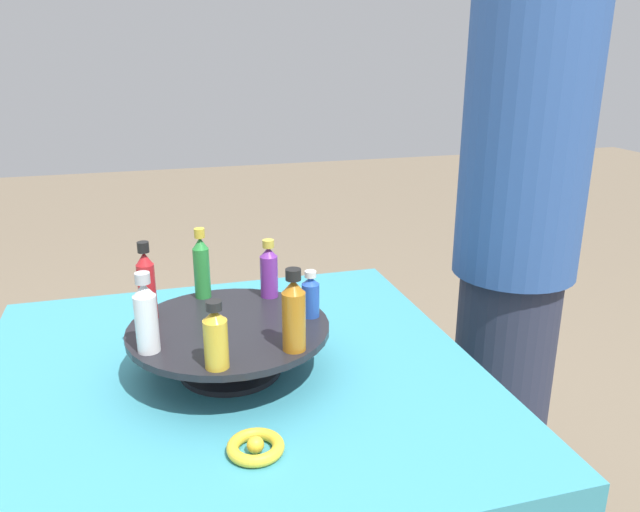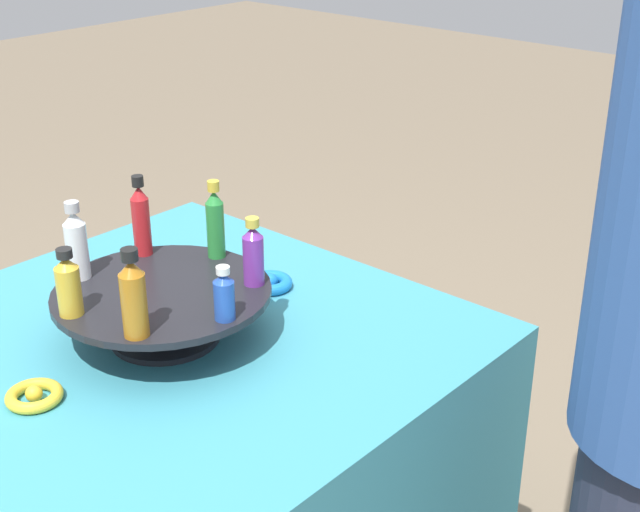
{
  "view_description": "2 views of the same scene",
  "coord_description": "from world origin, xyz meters",
  "px_view_note": "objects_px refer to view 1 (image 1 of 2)",
  "views": [
    {
      "loc": [
        -0.12,
        -1.01,
        1.28
      ],
      "look_at": [
        0.19,
        0.07,
        0.91
      ],
      "focal_mm": 35.0,
      "sensor_mm": 36.0,
      "label": 1
    },
    {
      "loc": [
        1.04,
        -0.8,
        1.46
      ],
      "look_at": [
        0.26,
        0.09,
        0.92
      ],
      "focal_mm": 50.0,
      "sensor_mm": 36.0,
      "label": 2
    }
  ],
  "objects_px": {
    "bottle_gold": "(216,337)",
    "bottle_blue": "(311,297)",
    "bottle_amber": "(294,313)",
    "bottle_green": "(202,266)",
    "ribbon_bow_gold": "(254,447)",
    "person_figure": "(519,214)",
    "display_stand": "(229,339)",
    "bottle_clear": "(146,316)",
    "bottle_purple": "(269,271)",
    "bottle_red": "(147,284)",
    "ribbon_bow_blue": "(215,312)"
  },
  "relations": [
    {
      "from": "bottle_gold",
      "to": "bottle_blue",
      "type": "relative_size",
      "value": 1.25
    },
    {
      "from": "bottle_amber",
      "to": "bottle_blue",
      "type": "height_order",
      "value": "bottle_amber"
    },
    {
      "from": "bottle_green",
      "to": "ribbon_bow_gold",
      "type": "distance_m",
      "value": 0.42
    },
    {
      "from": "bottle_gold",
      "to": "person_figure",
      "type": "distance_m",
      "value": 0.89
    },
    {
      "from": "bottle_blue",
      "to": "person_figure",
      "type": "height_order",
      "value": "person_figure"
    },
    {
      "from": "bottle_gold",
      "to": "ribbon_bow_gold",
      "type": "bearing_deg",
      "value": -70.9
    },
    {
      "from": "display_stand",
      "to": "bottle_clear",
      "type": "xyz_separation_m",
      "value": [
        -0.14,
        -0.06,
        0.09
      ]
    },
    {
      "from": "bottle_green",
      "to": "person_figure",
      "type": "height_order",
      "value": "person_figure"
    },
    {
      "from": "bottle_purple",
      "to": "bottle_clear",
      "type": "relative_size",
      "value": 0.86
    },
    {
      "from": "display_stand",
      "to": "bottle_clear",
      "type": "bearing_deg",
      "value": -156.04
    },
    {
      "from": "bottle_purple",
      "to": "person_figure",
      "type": "bearing_deg",
      "value": 13.9
    },
    {
      "from": "bottle_gold",
      "to": "bottle_green",
      "type": "xyz_separation_m",
      "value": [
        0.01,
        0.29,
        0.01
      ]
    },
    {
      "from": "bottle_clear",
      "to": "ribbon_bow_gold",
      "type": "xyz_separation_m",
      "value": [
        0.13,
        -0.19,
        -0.14
      ]
    },
    {
      "from": "bottle_blue",
      "to": "bottle_green",
      "type": "xyz_separation_m",
      "value": [
        -0.18,
        0.15,
        0.02
      ]
    },
    {
      "from": "bottle_red",
      "to": "ribbon_bow_gold",
      "type": "distance_m",
      "value": 0.37
    },
    {
      "from": "bottle_purple",
      "to": "person_figure",
      "type": "xyz_separation_m",
      "value": [
        0.65,
        0.16,
        0.03
      ]
    },
    {
      "from": "bottle_gold",
      "to": "bottle_red",
      "type": "relative_size",
      "value": 0.75
    },
    {
      "from": "bottle_red",
      "to": "bottle_clear",
      "type": "relative_size",
      "value": 1.08
    },
    {
      "from": "ribbon_bow_gold",
      "to": "ribbon_bow_blue",
      "type": "bearing_deg",
      "value": 89.44
    },
    {
      "from": "bottle_red",
      "to": "ribbon_bow_blue",
      "type": "xyz_separation_m",
      "value": [
        0.14,
        0.18,
        -0.15
      ]
    },
    {
      "from": "bottle_blue",
      "to": "bottle_green",
      "type": "bearing_deg",
      "value": 139.67
    },
    {
      "from": "bottle_gold",
      "to": "bottle_green",
      "type": "height_order",
      "value": "bottle_green"
    },
    {
      "from": "person_figure",
      "to": "bottle_blue",
      "type": "bearing_deg",
      "value": 4.84
    },
    {
      "from": "bottle_blue",
      "to": "bottle_red",
      "type": "xyz_separation_m",
      "value": [
        -0.28,
        0.07,
        0.03
      ]
    },
    {
      "from": "display_stand",
      "to": "bottle_gold",
      "type": "bearing_deg",
      "value": -104.61
    },
    {
      "from": "display_stand",
      "to": "bottle_clear",
      "type": "distance_m",
      "value": 0.17
    },
    {
      "from": "bottle_gold",
      "to": "ribbon_bow_blue",
      "type": "height_order",
      "value": "bottle_gold"
    },
    {
      "from": "display_stand",
      "to": "bottle_purple",
      "type": "bearing_deg",
      "value": 49.67
    },
    {
      "from": "bottle_gold",
      "to": "bottle_amber",
      "type": "bearing_deg",
      "value": 11.1
    },
    {
      "from": "bottle_green",
      "to": "ribbon_bow_blue",
      "type": "bearing_deg",
      "value": 72.66
    },
    {
      "from": "bottle_clear",
      "to": "ribbon_bow_blue",
      "type": "distance_m",
      "value": 0.37
    },
    {
      "from": "bottle_purple",
      "to": "ribbon_bow_gold",
      "type": "distance_m",
      "value": 0.4
    },
    {
      "from": "ribbon_bow_gold",
      "to": "person_figure",
      "type": "bearing_deg",
      "value": 34.78
    },
    {
      "from": "bottle_purple",
      "to": "ribbon_bow_blue",
      "type": "xyz_separation_m",
      "value": [
        -0.09,
        0.13,
        -0.13
      ]
    },
    {
      "from": "bottle_purple",
      "to": "ribbon_bow_gold",
      "type": "relative_size",
      "value": 1.38
    },
    {
      "from": "ribbon_bow_blue",
      "to": "person_figure",
      "type": "relative_size",
      "value": 0.05
    },
    {
      "from": "bottle_purple",
      "to": "bottle_red",
      "type": "bearing_deg",
      "value": -168.9
    },
    {
      "from": "bottle_purple",
      "to": "bottle_gold",
      "type": "bearing_deg",
      "value": -117.47
    },
    {
      "from": "bottle_amber",
      "to": "person_figure",
      "type": "height_order",
      "value": "person_figure"
    },
    {
      "from": "bottle_clear",
      "to": "person_figure",
      "type": "distance_m",
      "value": 0.95
    },
    {
      "from": "bottle_green",
      "to": "bottle_clear",
      "type": "height_order",
      "value": "bottle_green"
    },
    {
      "from": "bottle_clear",
      "to": "ribbon_bow_gold",
      "type": "distance_m",
      "value": 0.27
    },
    {
      "from": "bottle_amber",
      "to": "bottle_clear",
      "type": "relative_size",
      "value": 1.03
    },
    {
      "from": "bottle_amber",
      "to": "bottle_green",
      "type": "bearing_deg",
      "value": 113.96
    },
    {
      "from": "bottle_red",
      "to": "bottle_clear",
      "type": "height_order",
      "value": "bottle_red"
    },
    {
      "from": "display_stand",
      "to": "bottle_blue",
      "type": "relative_size",
      "value": 4.08
    },
    {
      "from": "bottle_red",
      "to": "person_figure",
      "type": "bearing_deg",
      "value": 13.18
    },
    {
      "from": "display_stand",
      "to": "bottle_amber",
      "type": "xyz_separation_m",
      "value": [
        0.09,
        -0.12,
        0.09
      ]
    },
    {
      "from": "ribbon_bow_gold",
      "to": "bottle_purple",
      "type": "bearing_deg",
      "value": 74.63
    },
    {
      "from": "ribbon_bow_blue",
      "to": "bottle_blue",
      "type": "bearing_deg",
      "value": -59.66
    }
  ]
}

